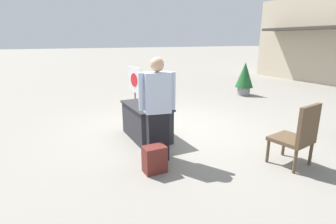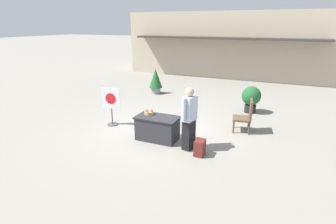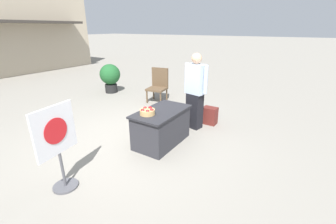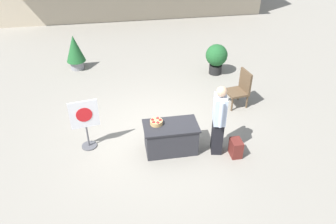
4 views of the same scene
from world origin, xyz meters
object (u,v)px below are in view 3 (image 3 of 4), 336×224
(display_table, at_px, (162,127))
(poster_board, at_px, (58,145))
(patio_chair, at_px, (158,84))
(backpack, at_px, (210,116))
(person_visitor, at_px, (195,91))
(apple_basket, at_px, (147,111))
(potted_plant_near_left, at_px, (110,76))

(display_table, bearing_deg, poster_board, 166.99)
(poster_board, bearing_deg, patio_chair, 97.64)
(display_table, bearing_deg, backpack, -17.47)
(patio_chair, bearing_deg, person_visitor, 47.29)
(apple_basket, xyz_separation_m, person_visitor, (1.36, -0.32, 0.12))
(apple_basket, bearing_deg, potted_plant_near_left, 54.99)
(display_table, relative_size, poster_board, 0.98)
(person_visitor, xyz_separation_m, potted_plant_near_left, (1.15, 3.90, -0.29))
(backpack, bearing_deg, patio_chair, 68.14)
(poster_board, bearing_deg, display_table, 68.52)
(apple_basket, relative_size, patio_chair, 0.27)
(backpack, bearing_deg, person_visitor, 149.13)
(poster_board, relative_size, potted_plant_near_left, 1.25)
(patio_chair, bearing_deg, poster_board, 6.89)
(potted_plant_near_left, bearing_deg, person_visitor, -106.39)
(poster_board, bearing_deg, backpack, 66.58)
(patio_chair, bearing_deg, potted_plant_near_left, -96.62)
(patio_chair, distance_m, potted_plant_near_left, 2.03)
(apple_basket, xyz_separation_m, poster_board, (-1.60, 0.34, -0.05))
(poster_board, xyz_separation_m, patio_chair, (4.20, 1.21, -0.16))
(apple_basket, height_order, potted_plant_near_left, potted_plant_near_left)
(apple_basket, relative_size, potted_plant_near_left, 0.28)
(display_table, relative_size, person_visitor, 0.73)
(display_table, distance_m, potted_plant_near_left, 4.30)
(display_table, distance_m, person_visitor, 1.19)
(person_visitor, bearing_deg, patio_chair, -111.73)
(apple_basket, height_order, backpack, apple_basket)
(person_visitor, xyz_separation_m, backpack, (0.39, -0.24, -0.67))
(display_table, xyz_separation_m, person_visitor, (1.05, -0.22, 0.53))
(poster_board, bearing_deg, apple_basket, 69.47)
(poster_board, bearing_deg, person_visitor, 68.96)
(display_table, height_order, poster_board, poster_board)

